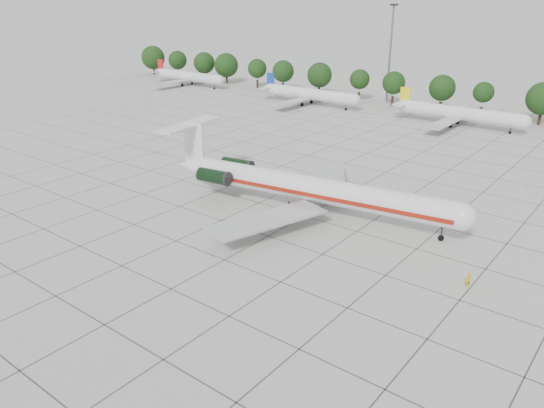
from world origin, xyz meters
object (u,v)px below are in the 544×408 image
object	(u,v)px
ground_crew	(468,280)
bg_airliner_b	(309,94)
bg_airliner_a	(188,77)
floodlight_mast	(391,47)
bg_airliner_c	(459,114)
main_airliner	(302,187)

from	to	relation	value
ground_crew	bg_airliner_b	world-z (taller)	bg_airliner_b
bg_airliner_a	floodlight_mast	bearing A→B (deg)	15.83
bg_airliner_c	bg_airliner_a	bearing A→B (deg)	178.56
ground_crew	floodlight_mast	xyz separation A→B (m)	(-53.66, 88.99, 13.46)
bg_airliner_b	bg_airliner_c	xyz separation A→B (m)	(40.30, 0.38, 0.00)
ground_crew	bg_airliner_a	world-z (taller)	bg_airliner_a
bg_airliner_b	bg_airliner_c	distance (m)	40.30
main_airliner	ground_crew	bearing A→B (deg)	-22.27
bg_airliner_b	bg_airliner_c	bearing A→B (deg)	0.54
floodlight_mast	bg_airliner_c	bearing A→B (deg)	-35.71
bg_airliner_c	floodlight_mast	distance (m)	35.78
ground_crew	bg_airliner_b	distance (m)	95.65
bg_airliner_c	floodlight_mast	bearing A→B (deg)	144.29
main_airliner	floodlight_mast	world-z (taller)	floodlight_mast
bg_airliner_a	bg_airliner_b	world-z (taller)	same
bg_airliner_a	floodlight_mast	size ratio (longest dim) A/B	1.11
main_airliner	floodlight_mast	distance (m)	88.30
main_airliner	bg_airliner_c	bearing A→B (deg)	82.61
main_airliner	bg_airliner_b	distance (m)	75.11
main_airliner	bg_airliner_c	world-z (taller)	main_airliner
bg_airliner_a	ground_crew	bearing A→B (deg)	-31.72
ground_crew	floodlight_mast	size ratio (longest dim) A/B	0.06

